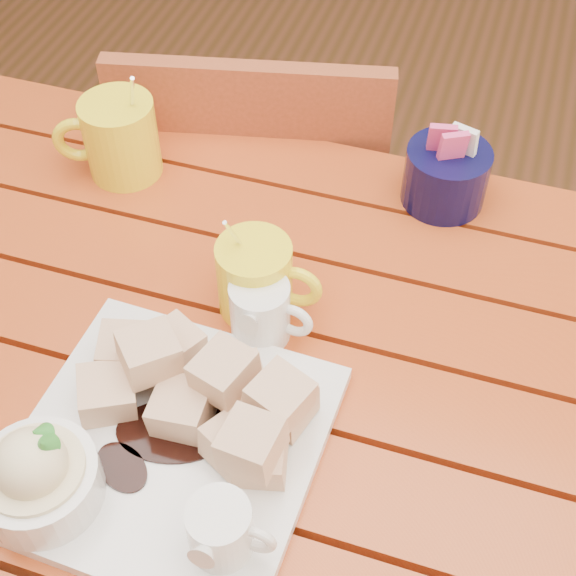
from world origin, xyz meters
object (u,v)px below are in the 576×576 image
(coffee_mug_left, at_px, (119,137))
(chair_far, at_px, (262,216))
(coffee_mug_right, at_px, (257,277))
(table, at_px, (240,411))
(dessert_plate, at_px, (150,442))

(coffee_mug_left, xyz_separation_m, chair_far, (0.11, 0.24, -0.33))
(coffee_mug_left, relative_size, coffee_mug_right, 1.14)
(table, xyz_separation_m, chair_far, (-0.14, 0.49, -0.16))
(coffee_mug_right, bearing_deg, coffee_mug_left, 143.89)
(coffee_mug_left, bearing_deg, dessert_plate, -82.83)
(dessert_plate, height_order, chair_far, dessert_plate)
(coffee_mug_left, bearing_deg, chair_far, 43.04)
(dessert_plate, relative_size, chair_far, 0.35)
(coffee_mug_left, distance_m, chair_far, 0.42)
(chair_far, bearing_deg, coffee_mug_right, 96.75)
(dessert_plate, bearing_deg, table, 76.89)
(dessert_plate, distance_m, coffee_mug_left, 0.45)
(coffee_mug_right, relative_size, chair_far, 0.17)
(table, xyz_separation_m, coffee_mug_right, (-0.00, 0.08, 0.16))
(coffee_mug_right, bearing_deg, dessert_plate, -100.14)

